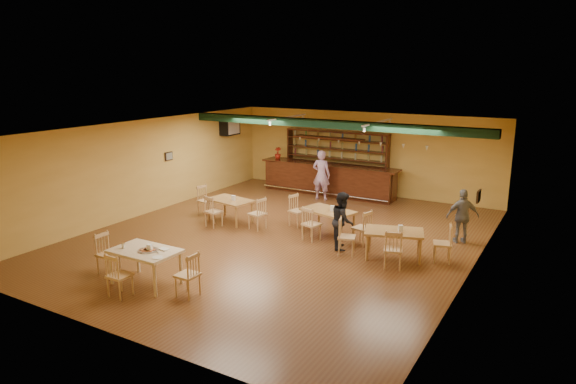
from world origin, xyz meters
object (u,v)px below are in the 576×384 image
Objects in this scene: near_table at (146,267)px; patron_bar at (321,175)px; dining_table_a at (230,210)px; dining_table_b at (328,222)px; dining_table_d at (393,244)px; bar_counter at (329,179)px; patron_right_a at (343,220)px.

near_table is 8.47m from patron_bar.
dining_table_a is 0.95× the size of near_table.
near_table is 0.82× the size of patron_bar.
dining_table_a is at bearing -159.22° from dining_table_b.
dining_table_a is 5.32m from dining_table_d.
bar_counter reaches higher than dining_table_b.
bar_counter is 6.62m from dining_table_d.
dining_table_b is at bearing 16.81° from dining_table_a.
dining_table_b reaches higher than dining_table_d.
patron_bar is at bearing 116.31° from dining_table_d.
dining_table_d is at bearing -5.97° from dining_table_b.
dining_table_b is 1.20m from patron_right_a.
near_table is 5.03m from patron_right_a.
dining_table_a is 3.14m from dining_table_b.
dining_table_d is (4.23, -5.09, -0.21)m from bar_counter.
patron_right_a reaches higher than dining_table_d.
dining_table_b is 0.81× the size of patron_bar.
patron_right_a reaches higher than bar_counter.
bar_counter reaches higher than near_table.
bar_counter is 3.53× the size of patron_right_a.
dining_table_b reaches higher than dining_table_a.
patron_right_a is at bearing -30.53° from dining_table_b.
dining_table_d is 5.95m from patron_bar.
bar_counter is at bearing -88.74° from patron_bar.
patron_right_a is at bearing 57.14° from near_table.
dining_table_a is 0.78× the size of patron_bar.
dining_table_d is 0.79× the size of patron_bar.
patron_right_a is at bearing -60.70° from bar_counter.
bar_counter is at bearing 90.91° from near_table.
dining_table_b is (2.05, -4.28, -0.21)m from bar_counter.
patron_right_a is (2.73, 4.20, 0.36)m from near_table.
bar_counter is 3.66× the size of dining_table_b.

